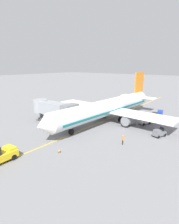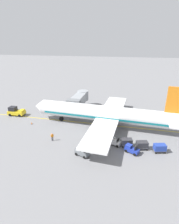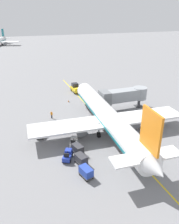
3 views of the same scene
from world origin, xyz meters
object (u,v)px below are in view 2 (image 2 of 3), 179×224
(baggage_cart_second_in_train, at_px, (142,145))
(parked_airliner, at_px, (106,114))
(baggage_tug_spare, at_px, (114,141))
(baggage_cart_third_in_train, at_px, (160,148))
(ground_crew_wing_walker, at_px, (52,137))
(baggage_cart_front, at_px, (127,142))
(safety_cone_nose_left, at_px, (32,123))
(baggage_tug_trailing, at_px, (132,149))
(jet_bridge, at_px, (79,100))
(pushback_tractor, at_px, (16,111))
(baggage_tug_lead, at_px, (82,152))

(baggage_cart_second_in_train, bearing_deg, parked_airliner, 45.29)
(parked_airliner, distance_m, baggage_tug_spare, 8.56)
(baggage_cart_third_in_train, distance_m, ground_crew_wing_walker, 20.84)
(baggage_cart_front, bearing_deg, ground_crew_wing_walker, 95.25)
(baggage_cart_front, xyz_separation_m, safety_cone_nose_left, (4.74, 23.07, -0.66))
(baggage_tug_trailing, xyz_separation_m, baggage_cart_second_in_train, (1.62, -1.87, 0.24))
(parked_airliner, bearing_deg, baggage_tug_spare, -159.24)
(jet_bridge, bearing_deg, safety_cone_nose_left, 141.55)
(baggage_tug_trailing, distance_m, ground_crew_wing_walker, 15.84)
(jet_bridge, height_order, pushback_tractor, jet_bridge)
(pushback_tractor, bearing_deg, baggage_cart_front, -106.44)
(pushback_tractor, height_order, safety_cone_nose_left, pushback_tractor)
(ground_crew_wing_walker, bearing_deg, baggage_tug_spare, -83.73)
(baggage_cart_third_in_train, bearing_deg, baggage_tug_lead, 107.23)
(parked_airliner, xyz_separation_m, baggage_cart_front, (-7.67, -5.25, -2.24))
(baggage_tug_trailing, bearing_deg, pushback_tractor, 70.75)
(parked_airliner, height_order, baggage_tug_lead, parked_airliner)
(ground_crew_wing_walker, bearing_deg, baggage_tug_lead, -115.90)
(baggage_tug_spare, distance_m, baggage_cart_third_in_train, 8.37)
(baggage_tug_spare, xyz_separation_m, safety_cone_nose_left, (4.73, 20.73, -0.42))
(parked_airliner, height_order, pushback_tractor, parked_airliner)
(pushback_tractor, bearing_deg, baggage_tug_trailing, -109.25)
(baggage_tug_trailing, bearing_deg, parked_airliner, 32.91)
(baggage_tug_spare, relative_size, baggage_cart_third_in_train, 0.93)
(safety_cone_nose_left, bearing_deg, parked_airliner, -80.64)
(ground_crew_wing_walker, bearing_deg, jet_bridge, -2.13)
(baggage_tug_lead, bearing_deg, baggage_tug_trailing, -71.55)
(baggage_cart_front, distance_m, baggage_cart_third_in_train, 6.03)
(parked_airliner, relative_size, pushback_tractor, 8.33)
(baggage_tug_trailing, xyz_separation_m, baggage_cart_front, (1.98, 1.00, 0.24))
(baggage_tug_lead, distance_m, baggage_tug_trailing, 9.10)
(baggage_cart_front, distance_m, safety_cone_nose_left, 23.56)
(baggage_cart_front, xyz_separation_m, baggage_cart_third_in_train, (-0.63, -5.99, 0.00))
(ground_crew_wing_walker, bearing_deg, baggage_cart_third_in_train, -87.99)
(jet_bridge, height_order, baggage_tug_trailing, jet_bridge)
(baggage_tug_spare, xyz_separation_m, baggage_cart_front, (-0.01, -2.34, 0.24))
(parked_airliner, distance_m, safety_cone_nose_left, 18.29)
(baggage_tug_trailing, distance_m, baggage_cart_second_in_train, 2.48)
(baggage_cart_second_in_train, bearing_deg, baggage_tug_trailing, 130.86)
(jet_bridge, distance_m, baggage_cart_third_in_train, 26.23)
(jet_bridge, xyz_separation_m, ground_crew_wing_walker, (-17.29, 0.64, -2.50))
(jet_bridge, bearing_deg, baggage_tug_spare, -143.34)
(baggage_tug_spare, bearing_deg, ground_crew_wing_walker, 96.27)
(baggage_cart_second_in_train, bearing_deg, baggage_cart_third_in_train, -94.94)
(jet_bridge, relative_size, safety_cone_nose_left, 20.28)
(pushback_tractor, xyz_separation_m, baggage_cart_second_in_train, (-9.25, -32.98, -0.15))
(parked_airliner, height_order, baggage_tug_trailing, parked_airliner)
(baggage_tug_lead, xyz_separation_m, baggage_cart_third_in_train, (4.23, -13.63, 0.24))
(baggage_tug_trailing, relative_size, baggage_cart_front, 0.93)
(baggage_tug_lead, xyz_separation_m, baggage_cart_front, (4.86, -7.64, 0.24))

